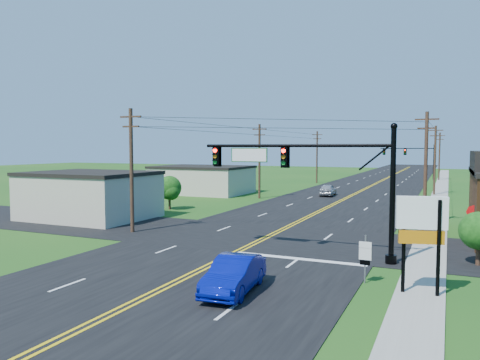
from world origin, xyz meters
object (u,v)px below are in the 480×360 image
at_px(signal_mast_far, 410,156).
at_px(route_sign, 365,255).
at_px(blue_car, 234,275).
at_px(stop_sign, 474,217).
at_px(signal_mast_main, 310,173).

height_order(signal_mast_far, route_sign, signal_mast_far).
distance_m(signal_mast_far, blue_car, 79.92).
xyz_separation_m(blue_car, stop_sign, (9.75, 14.81, 1.11)).
height_order(signal_mast_far, blue_car, signal_mast_far).
height_order(signal_mast_main, route_sign, signal_mast_main).
bearing_deg(blue_car, signal_mast_far, 83.39).
bearing_deg(signal_mast_main, stop_sign, 38.93).
height_order(blue_car, route_sign, route_sign).
xyz_separation_m(signal_mast_main, signal_mast_far, (0.10, 72.00, -0.20)).
relative_size(signal_mast_far, blue_car, 2.39).
relative_size(signal_mast_main, stop_sign, 4.37).
height_order(blue_car, stop_sign, stop_sign).
bearing_deg(stop_sign, route_sign, -95.68).
relative_size(signal_mast_main, signal_mast_far, 1.03).
height_order(route_sign, stop_sign, stop_sign).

